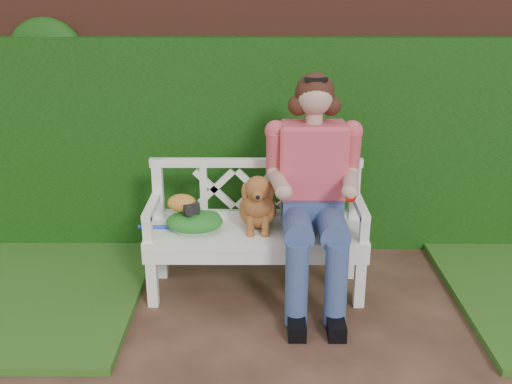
{
  "coord_description": "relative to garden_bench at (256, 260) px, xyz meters",
  "views": [
    {
      "loc": [
        -0.27,
        -2.91,
        2.12
      ],
      "look_at": [
        -0.29,
        0.89,
        0.75
      ],
      "focal_mm": 42.0,
      "sensor_mm": 36.0,
      "label": 1
    }
  ],
  "objects": [
    {
      "name": "baseball_glove",
      "position": [
        -0.5,
        -0.01,
        0.43
      ],
      "size": [
        0.23,
        0.2,
        0.12
      ],
      "primitive_type": "ellipsoid",
      "rotation": [
        0.0,
        0.0,
        -0.35
      ],
      "color": "#C17828",
      "rests_on": "green_bag"
    },
    {
      "name": "ground",
      "position": [
        0.29,
        -0.89,
        -0.24
      ],
      "size": [
        60.0,
        60.0,
        0.0
      ],
      "primitive_type": "plane",
      "color": "#341F16"
    },
    {
      "name": "green_bag",
      "position": [
        -0.42,
        -0.02,
        0.31
      ],
      "size": [
        0.45,
        0.38,
        0.13
      ],
      "primitive_type": null,
      "rotation": [
        0.0,
        0.0,
        0.23
      ],
      "color": "#2B8D27",
      "rests_on": "garden_bench"
    },
    {
      "name": "garden_bench",
      "position": [
        0.0,
        0.0,
        0.0
      ],
      "size": [
        1.63,
        0.76,
        0.48
      ],
      "primitive_type": null,
      "rotation": [
        0.0,
        0.0,
        -0.11
      ],
      "color": "white",
      "rests_on": "ground"
    },
    {
      "name": "dog",
      "position": [
        0.01,
        0.01,
        0.45
      ],
      "size": [
        0.29,
        0.38,
        0.42
      ],
      "primitive_type": null,
      "rotation": [
        0.0,
        0.0,
        -0.02
      ],
      "color": "#B06845",
      "rests_on": "garden_bench"
    },
    {
      "name": "tennis_racket",
      "position": [
        -0.46,
        -0.0,
        0.25
      ],
      "size": [
        0.6,
        0.37,
        0.03
      ],
      "primitive_type": null,
      "rotation": [
        0.0,
        0.0,
        0.26
      ],
      "color": "white",
      "rests_on": "garden_bench"
    },
    {
      "name": "brick_wall",
      "position": [
        0.29,
        1.01,
        0.86
      ],
      "size": [
        10.0,
        0.3,
        2.2
      ],
      "primitive_type": "cube",
      "color": "brown",
      "rests_on": "ground"
    },
    {
      "name": "camera_item",
      "position": [
        -0.45,
        -0.03,
        0.41
      ],
      "size": [
        0.14,
        0.12,
        0.08
      ],
      "primitive_type": "cube",
      "rotation": [
        0.0,
        0.0,
        0.36
      ],
      "color": "black",
      "rests_on": "green_bag"
    },
    {
      "name": "ivy_hedge",
      "position": [
        0.29,
        0.79,
        0.61
      ],
      "size": [
        10.0,
        0.18,
        1.7
      ],
      "primitive_type": "cube",
      "color": "#1F5A10",
      "rests_on": "ground"
    },
    {
      "name": "seated_woman",
      "position": [
        0.38,
        -0.02,
        0.56
      ],
      "size": [
        0.78,
        0.97,
        1.59
      ],
      "primitive_type": null,
      "rotation": [
        0.0,
        0.0,
        -0.12
      ],
      "color": "#F75675",
      "rests_on": "ground"
    }
  ]
}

